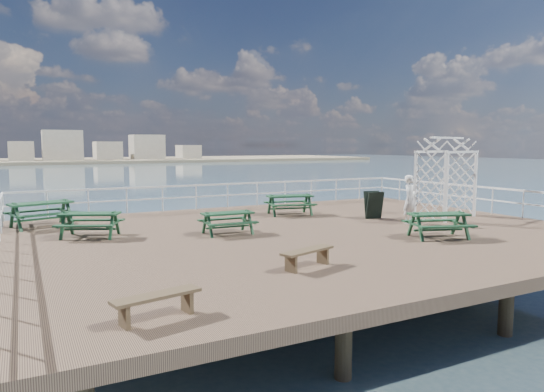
% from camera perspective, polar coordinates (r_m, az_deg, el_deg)
% --- Properties ---
extents(ground, '(18.00, 14.00, 0.30)m').
position_cam_1_polar(ground, '(15.88, 4.18, -4.67)').
color(ground, brown).
rests_on(ground, ground).
extents(sea_backdrop, '(300.00, 300.00, 9.20)m').
position_cam_1_polar(sea_backdrop, '(148.84, -19.44, 4.39)').
color(sea_backdrop, '#446273').
rests_on(sea_backdrop, ground).
extents(railing, '(17.77, 13.76, 1.10)m').
position_cam_1_polar(railing, '(17.92, -0.29, -0.13)').
color(railing, white).
rests_on(railing, ground).
extents(picnic_table_a, '(2.35, 2.09, 0.97)m').
position_cam_1_polar(picnic_table_a, '(18.33, -25.52, -1.39)').
color(picnic_table_a, '#13361E').
rests_on(picnic_table_a, ground).
extents(picnic_table_b, '(1.65, 1.35, 0.78)m').
position_cam_1_polar(picnic_table_b, '(15.32, -5.24, -2.61)').
color(picnic_table_b, '#13361E').
rests_on(picnic_table_b, ground).
extents(picnic_table_c, '(2.10, 1.84, 0.89)m').
position_cam_1_polar(picnic_table_c, '(19.50, 2.11, -0.54)').
color(picnic_table_c, '#13361E').
rests_on(picnic_table_c, ground).
extents(picnic_table_d, '(2.16, 2.00, 0.84)m').
position_cam_1_polar(picnic_table_d, '(15.75, -20.62, -2.60)').
color(picnic_table_d, '#13361E').
rests_on(picnic_table_d, ground).
extents(picnic_table_e, '(2.10, 1.89, 0.85)m').
position_cam_1_polar(picnic_table_e, '(15.45, 19.00, -2.68)').
color(picnic_table_e, '#13361E').
rests_on(picnic_table_e, ground).
extents(flat_bench_near, '(1.52, 0.79, 0.43)m').
position_cam_1_polar(flat_bench_near, '(11.14, 4.20, -6.82)').
color(flat_bench_near, brown).
rests_on(flat_bench_near, ground).
extents(flat_bench_far, '(1.50, 0.65, 0.42)m').
position_cam_1_polar(flat_bench_far, '(8.13, -13.39, -11.88)').
color(flat_bench_far, brown).
rests_on(flat_bench_far, ground).
extents(trellis_arbor, '(2.76, 1.94, 3.10)m').
position_cam_1_polar(trellis_arbor, '(19.76, 19.77, 1.56)').
color(trellis_arbor, white).
rests_on(trellis_arbor, ground).
extents(sandwich_board, '(0.73, 0.60, 1.06)m').
position_cam_1_polar(sandwich_board, '(18.82, 11.86, -1.06)').
color(sandwich_board, black).
rests_on(sandwich_board, ground).
extents(person, '(0.75, 0.63, 1.74)m').
position_cam_1_polar(person, '(17.92, 15.94, -0.38)').
color(person, silver).
rests_on(person, ground).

